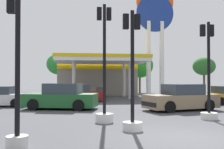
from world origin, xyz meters
The scene contains 14 objects.
ground_plane centered at (0.00, 0.00, 0.00)m, with size 90.00×90.00×0.00m, color #47474C.
gas_station centered at (-1.18, 24.83, 2.21)m, with size 9.43×12.44×4.31m.
station_pole_sign centered at (5.45, 22.31, 8.57)m, with size 4.44×0.56×13.30m.
car_0 centered at (-3.39, 15.02, 0.65)m, with size 4.07×1.97×1.43m.
car_1 centered at (-9.05, 11.63, 0.64)m, with size 4.03×1.93×1.42m.
car_3 centered at (-4.66, 9.30, 0.75)m, with size 4.96×3.01×1.66m.
car_6 centered at (2.77, 7.66, 0.73)m, with size 4.83×2.90×1.62m.
traffic_signal_0 centered at (2.63, 3.85, 1.52)m, with size 0.79×0.79×4.67m.
traffic_signal_1 centered at (-1.58, 1.51, 1.56)m, with size 0.73×0.73×4.49m.
traffic_signal_2 centered at (-2.42, 3.57, 1.59)m, with size 0.79×0.79×5.26m.
traffic_signal_3 centered at (-5.29, -0.67, 1.45)m, with size 0.63×0.66×4.44m.
tree_1 centered at (-6.30, 30.61, 4.09)m, with size 3.22×3.22×5.59m.
tree_2 centered at (5.40, 29.90, 3.94)m, with size 3.88×3.88×5.74m.
tree_3 centered at (15.12, 29.65, 3.85)m, with size 3.31×3.31×5.21m.
Camera 1 is at (-3.63, -8.42, 1.90)m, focal length 43.41 mm.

